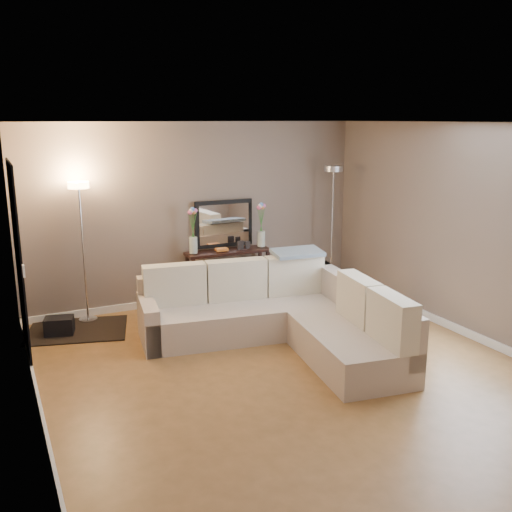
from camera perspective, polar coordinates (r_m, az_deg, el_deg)
name	(u,v)px	position (r m, az deg, el deg)	size (l,w,h in m)	color
floor	(288,372)	(6.24, 3.24, -11.49)	(5.00, 5.50, 0.01)	#9C6A38
ceiling	(292,122)	(5.65, 3.60, 13.22)	(5.00, 5.50, 0.01)	white
wall_back	(197,214)	(8.29, -5.88, 4.23)	(5.00, 0.02, 2.60)	#78685D
wall_left	(26,284)	(5.13, -22.00, -2.58)	(0.02, 5.50, 2.60)	#78685D
wall_right	(473,233)	(7.34, 20.84, 2.18)	(0.02, 5.50, 2.60)	#78685D
baseboard_back	(200,297)	(8.56, -5.62, -4.08)	(5.00, 0.03, 0.10)	white
baseboard_left	(43,418)	(5.59, -20.57, -14.97)	(0.03, 5.50, 0.10)	white
baseboard_right	(462,331)	(7.65, 19.92, -7.04)	(0.03, 5.50, 0.10)	white
doorway	(19,262)	(6.82, -22.63, -0.51)	(0.02, 1.20, 2.20)	black
switch_plate	(24,271)	(5.97, -22.22, -1.39)	(0.02, 0.08, 0.12)	white
sectional_sofa	(280,315)	(6.89, 2.46, -5.96)	(2.67, 2.80, 0.90)	beige
throw_blanket	(297,252)	(7.44, 4.17, 0.37)	(0.65, 0.37, 0.05)	gray
console_table	(223,273)	(8.35, -3.28, -1.74)	(1.26, 0.36, 0.77)	black
leaning_mirror	(224,224)	(8.37, -3.23, 3.25)	(0.89, 0.06, 0.69)	black
table_decor	(229,248)	(8.25, -2.72, 0.81)	(0.53, 0.12, 0.13)	orange
flower_vase_left	(193,234)	(8.05, -6.31, 2.23)	(0.14, 0.12, 0.66)	silver
flower_vase_right	(261,228)	(8.44, 0.53, 2.83)	(0.14, 0.12, 0.66)	silver
floor_lamp_lit	(81,224)	(7.67, -17.07, 3.05)	(0.32, 0.32, 1.86)	silver
floor_lamp_unlit	(333,204)	(8.78, 7.67, 5.21)	(0.32, 0.32, 1.95)	silver
charcoal_rug	(78,330)	(7.68, -17.42, -7.08)	(1.21, 0.91, 0.02)	black
black_bag	(59,326)	(7.58, -19.08, -6.62)	(0.34, 0.24, 0.22)	black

